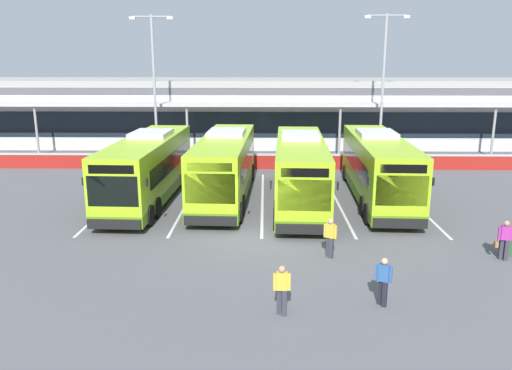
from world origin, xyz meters
The scene contains 19 objects.
ground_plane centered at (0.00, 0.00, 0.00)m, with size 200.00×200.00×0.00m, color #56565B.
terminal_building centered at (0.00, 26.91, 3.01)m, with size 70.00×13.00×6.00m.
red_barrier_wall centered at (0.00, 14.50, 0.56)m, with size 60.00×0.40×1.10m.
coach_bus_leftmost centered at (-6.39, 5.87, 1.79)m, with size 3.26×12.24×3.78m.
coach_bus_left_centre centered at (-2.13, 6.45, 1.79)m, with size 3.26×12.24×3.78m.
coach_bus_centre centered at (2.07, 5.35, 1.79)m, with size 3.26×12.24×3.78m.
coach_bus_right_centre centered at (6.48, 6.22, 1.79)m, with size 3.26×12.24×3.78m.
bay_stripe_far_west centered at (-8.40, 6.00, 0.00)m, with size 0.14×13.00×0.01m, color silver.
bay_stripe_west centered at (-4.20, 6.00, 0.00)m, with size 0.14×13.00×0.01m, color silver.
bay_stripe_mid_west centered at (0.00, 6.00, 0.00)m, with size 0.14×13.00×0.01m, color silver.
bay_stripe_centre centered at (4.20, 6.00, 0.00)m, with size 0.14×13.00×0.01m, color silver.
bay_stripe_mid_east centered at (8.40, 6.00, 0.00)m, with size 0.14×13.00×0.01m, color silver.
pedestrian_with_handbag centered at (9.57, -2.74, 0.86)m, with size 0.63×0.39×1.62m.
pedestrian_in_dark_coat centered at (3.93, -6.69, 0.87)m, with size 0.52×0.40×1.62m.
pedestrian_child centered at (2.75, -2.60, 0.87)m, with size 0.52×0.40×1.62m.
pedestrian_near_bin centered at (0.66, -7.36, 0.87)m, with size 0.53×0.30×1.62m.
lamp_post_west centered at (-8.32, 17.40, 6.29)m, with size 3.24×0.28×11.00m.
lamp_post_centre centered at (8.89, 16.69, 6.29)m, with size 3.24×0.28×11.00m.
litter_bin centered at (10.03, -2.28, 0.47)m, with size 0.54×0.54×0.93m.
Camera 1 is at (0.11, -21.75, 7.70)m, focal length 35.56 mm.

